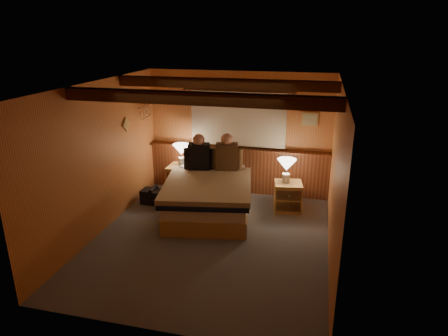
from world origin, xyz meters
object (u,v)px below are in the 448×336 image
(nightstand_right, at_px, (288,197))
(bed, at_px, (208,197))
(lamp_left, at_px, (181,151))
(duffel_bag, at_px, (154,196))
(nightstand_left, at_px, (183,180))
(person_right, at_px, (227,155))
(person_left, at_px, (199,155))
(lamp_right, at_px, (287,166))

(nightstand_right, bearing_deg, bed, -168.94)
(lamp_left, distance_m, duffel_bag, 1.02)
(nightstand_left, relative_size, person_right, 0.84)
(person_right, distance_m, duffel_bag, 1.60)
(bed, bearing_deg, lamp_left, 124.31)
(bed, xyz_separation_m, person_left, (-0.33, 0.56, 0.59))
(duffel_bag, bearing_deg, lamp_left, 59.37)
(nightstand_left, xyz_separation_m, lamp_right, (2.04, -0.24, 0.54))
(lamp_left, height_order, lamp_right, lamp_left)
(duffel_bag, bearing_deg, nightstand_right, 9.92)
(bed, xyz_separation_m, lamp_right, (1.30, 0.52, 0.51))
(duffel_bag, bearing_deg, nightstand_left, 57.24)
(person_left, bearing_deg, nightstand_left, 142.47)
(bed, height_order, nightstand_left, bed)
(person_left, bearing_deg, person_right, -1.17)
(nightstand_left, distance_m, nightstand_right, 2.11)
(lamp_right, relative_size, person_left, 0.63)
(lamp_left, relative_size, duffel_bag, 0.93)
(lamp_right, distance_m, duffel_bag, 2.55)
(bed, bearing_deg, person_left, 110.67)
(nightstand_right, bearing_deg, nightstand_left, 163.69)
(nightstand_right, relative_size, person_left, 0.78)
(bed, relative_size, lamp_right, 4.76)
(nightstand_right, relative_size, lamp_left, 1.26)
(duffel_bag, bearing_deg, bed, -7.30)
(lamp_left, bearing_deg, bed, -45.71)
(nightstand_left, xyz_separation_m, nightstand_right, (2.09, -0.25, -0.04))
(lamp_right, relative_size, person_right, 0.62)
(duffel_bag, bearing_deg, person_right, 22.08)
(lamp_right, xyz_separation_m, person_left, (-1.63, 0.05, 0.08))
(lamp_right, xyz_separation_m, person_right, (-1.12, 0.15, 0.09))
(nightstand_left, distance_m, person_right, 1.12)
(person_left, bearing_deg, lamp_left, 140.98)
(person_right, height_order, duffel_bag, person_right)
(nightstand_right, height_order, lamp_left, lamp_left)
(lamp_right, bearing_deg, lamp_left, 172.75)
(bed, height_order, lamp_left, lamp_left)
(bed, height_order, nightstand_right, bed)
(nightstand_right, height_order, duffel_bag, nightstand_right)
(nightstand_left, height_order, person_right, person_right)
(person_left, distance_m, person_right, 0.52)
(lamp_left, height_order, person_left, person_left)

